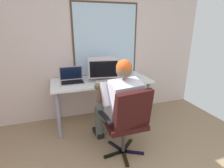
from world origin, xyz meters
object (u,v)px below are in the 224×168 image
at_px(office_chair, 128,119).
at_px(laptop, 72,78).
at_px(desk, 102,86).
at_px(person_seated, 119,103).
at_px(crt_monitor, 103,67).
at_px(desk_speaker, 122,72).
at_px(wine_glass, 135,74).

relative_size(office_chair, laptop, 2.62).
bearing_deg(desk, person_seated, -86.58).
relative_size(person_seated, crt_monitor, 2.45).
bearing_deg(office_chair, desk_speaker, 72.16).
distance_m(desk, desk_speaker, 0.47).
xyz_separation_m(office_chair, crt_monitor, (-0.04, 0.95, 0.42)).
xyz_separation_m(laptop, desk_speaker, (0.88, 0.08, 0.01)).
bearing_deg(wine_glass, office_chair, -119.46).
bearing_deg(laptop, desk_speaker, 5.42).
height_order(office_chair, laptop, laptop).
bearing_deg(desk_speaker, wine_glass, -73.12).
xyz_separation_m(desk, laptop, (-0.47, 0.05, 0.17)).
bearing_deg(wine_glass, laptop, 167.50).
height_order(office_chair, person_seated, person_seated).
bearing_deg(crt_monitor, person_seated, -88.84).
xyz_separation_m(desk, crt_monitor, (0.03, 0.02, 0.31)).
relative_size(office_chair, crt_monitor, 1.86).
bearing_deg(wine_glass, desk, 161.40).
distance_m(desk, person_seated, 0.69).
height_order(desk, crt_monitor, crt_monitor).
xyz_separation_m(person_seated, desk_speaker, (0.37, 0.82, 0.19)).
xyz_separation_m(desk, office_chair, (0.07, -0.94, -0.11)).
bearing_deg(wine_glass, desk_speaker, 106.88).
bearing_deg(desk_speaker, desk, -162.70).
height_order(desk, desk_speaker, desk_speaker).
height_order(person_seated, laptop, person_seated).
xyz_separation_m(wine_glass, desk_speaker, (-0.09, 0.30, -0.02)).
xyz_separation_m(desk, desk_speaker, (0.41, 0.13, 0.19)).
bearing_deg(desk_speaker, person_seated, -114.40).
bearing_deg(laptop, crt_monitor, -3.24).
bearing_deg(desk_speaker, laptop, -174.58).
relative_size(desk, wine_glass, 11.19).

